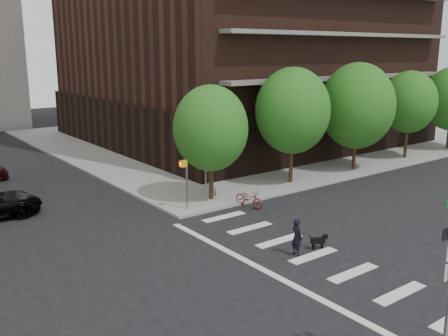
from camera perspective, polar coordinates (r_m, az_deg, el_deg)
name	(u,v)px	position (r m, az deg, el deg)	size (l,w,h in m)	color
ground	(257,275)	(18.78, 3.75, -12.15)	(120.00, 120.00, 0.00)	black
sidewalk_ne	(260,134)	(48.81, 4.11, 3.86)	(39.00, 33.00, 0.15)	gray
crosswalk	(299,260)	(20.17, 8.60, -10.41)	(3.85, 13.00, 0.01)	silver
tree_a	(211,128)	(26.44, -1.52, 4.56)	(4.00, 4.00, 5.90)	#301E11
tree_b	(293,111)	(30.21, 7.85, 6.50)	(4.50, 4.50, 6.65)	#301E11
tree_c	(357,106)	(34.68, 14.97, 6.88)	(5.00, 5.00, 6.80)	#301E11
tree_d	(409,102)	(39.56, 20.42, 7.09)	(4.00, 4.00, 6.20)	#301E11
pedestrian_signal	(191,175)	(25.48, -3.83, -0.83)	(2.18, 0.67, 2.60)	slate
scooter	(249,198)	(26.29, 2.88, -3.48)	(0.63, 1.81, 0.95)	maroon
dog_walker	(297,237)	(20.38, 8.32, -7.81)	(0.37, 0.56, 1.54)	black
dog	(319,240)	(21.27, 10.79, -8.13)	(0.71, 0.42, 0.60)	black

